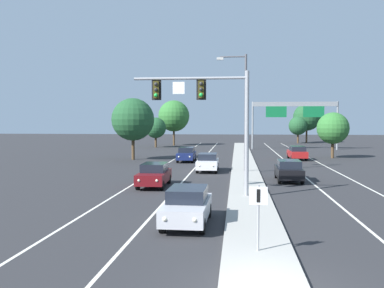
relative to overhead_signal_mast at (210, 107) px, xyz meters
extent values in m
cube|color=#9E9B93|center=(2.28, 4.38, -5.23)|extent=(2.40, 110.00, 0.15)
cube|color=silver|center=(-2.42, 11.38, -5.30)|extent=(0.14, 100.00, 0.01)
cube|color=silver|center=(6.98, 11.38, -5.30)|extent=(0.14, 100.00, 0.01)
cube|color=silver|center=(-5.72, 11.38, -5.30)|extent=(0.14, 100.00, 0.01)
cube|color=silver|center=(10.28, 11.38, -5.30)|extent=(0.14, 100.00, 0.01)
cylinder|color=gray|center=(2.12, 0.01, -1.56)|extent=(0.24, 0.24, 7.20)
cylinder|color=gray|center=(-1.18, 0.01, 1.64)|extent=(6.61, 0.16, 0.16)
cube|color=black|center=(-0.52, 0.05, 0.99)|extent=(0.56, 0.06, 1.20)
cube|color=#38330F|center=(-0.52, 0.01, 0.99)|extent=(0.32, 0.32, 1.00)
sphere|color=#282828|center=(-0.52, -0.16, 1.31)|extent=(0.22, 0.22, 0.22)
sphere|color=#282828|center=(-0.52, -0.16, 0.99)|extent=(0.22, 0.22, 0.22)
sphere|color=green|center=(-0.52, -0.16, 0.67)|extent=(0.22, 0.22, 0.22)
cube|color=black|center=(-3.16, 0.05, 0.99)|extent=(0.56, 0.06, 1.20)
cube|color=#38330F|center=(-3.16, 0.01, 0.99)|extent=(0.32, 0.32, 1.00)
sphere|color=#282828|center=(-3.16, -0.16, 1.31)|extent=(0.22, 0.22, 0.22)
sphere|color=#282828|center=(-3.16, -0.16, 0.99)|extent=(0.22, 0.22, 0.22)
sphere|color=green|center=(-3.16, -0.16, 0.67)|extent=(0.22, 0.22, 0.22)
cube|color=white|center=(-1.84, -0.01, 1.09)|extent=(0.70, 0.04, 0.70)
cylinder|color=gray|center=(2.28, -10.55, -4.06)|extent=(0.08, 0.08, 2.20)
cube|color=white|center=(2.28, -10.58, -3.31)|extent=(0.60, 0.03, 0.60)
cube|color=black|center=(2.28, -10.60, -3.31)|extent=(0.12, 0.01, 0.44)
cylinder|color=#4C4C51|center=(2.28, 12.05, -0.16)|extent=(0.20, 0.20, 10.00)
cylinder|color=#4C4C51|center=(1.18, 12.05, 4.64)|extent=(2.20, 0.12, 0.12)
cube|color=#B7B7B2|center=(0.08, 12.05, 4.49)|extent=(0.56, 0.28, 0.20)
cube|color=#B7B7BC|center=(-0.56, -6.65, -4.64)|extent=(1.87, 4.43, 0.70)
cube|color=black|center=(-0.56, -6.43, -4.01)|extent=(1.62, 2.40, 0.56)
sphere|color=#EAE5C6|center=(-0.02, -8.84, -4.59)|extent=(0.18, 0.18, 0.18)
sphere|color=#EAE5C6|center=(-1.17, -8.82, -4.59)|extent=(0.18, 0.18, 0.18)
cylinder|color=black|center=(0.21, -8.16, -4.99)|extent=(0.23, 0.64, 0.64)
cylinder|color=black|center=(-1.39, -8.13, -4.99)|extent=(0.23, 0.64, 0.64)
cylinder|color=black|center=(0.26, -5.16, -4.99)|extent=(0.23, 0.64, 0.64)
cylinder|color=black|center=(-1.34, -5.13, -4.99)|extent=(0.23, 0.64, 0.64)
cube|color=#5B0F14|center=(-4.05, 3.65, -4.64)|extent=(1.86, 4.42, 0.70)
cube|color=black|center=(-4.05, 3.87, -4.01)|extent=(1.62, 2.40, 0.56)
sphere|color=#EAE5C6|center=(-3.45, 1.48, -4.59)|extent=(0.18, 0.18, 0.18)
sphere|color=#EAE5C6|center=(-4.60, 1.47, -4.59)|extent=(0.18, 0.18, 0.18)
cylinder|color=black|center=(-3.23, 2.16, -4.99)|extent=(0.23, 0.64, 0.64)
cylinder|color=black|center=(-4.83, 2.14, -4.99)|extent=(0.23, 0.64, 0.64)
cylinder|color=black|center=(-3.27, 5.16, -4.99)|extent=(0.23, 0.64, 0.64)
cylinder|color=black|center=(-4.87, 5.14, -4.99)|extent=(0.23, 0.64, 0.64)
cube|color=silver|center=(-1.02, 12.79, -4.64)|extent=(1.85, 4.42, 0.70)
cube|color=black|center=(-1.03, 13.01, -4.01)|extent=(1.61, 2.39, 0.56)
sphere|color=#EAE5C6|center=(-0.42, 10.61, -4.59)|extent=(0.18, 0.18, 0.18)
sphere|color=#EAE5C6|center=(-1.57, 10.60, -4.59)|extent=(0.18, 0.18, 0.18)
cylinder|color=black|center=(-0.21, 11.30, -4.99)|extent=(0.23, 0.64, 0.64)
cylinder|color=black|center=(-1.81, 11.28, -4.99)|extent=(0.23, 0.64, 0.64)
cylinder|color=black|center=(-0.24, 14.30, -4.99)|extent=(0.23, 0.64, 0.64)
cylinder|color=black|center=(-1.84, 14.28, -4.99)|extent=(0.23, 0.64, 0.64)
cube|color=#141E4C|center=(-3.96, 21.51, -4.64)|extent=(1.87, 4.43, 0.70)
cube|color=black|center=(-3.97, 21.73, -4.01)|extent=(1.62, 2.40, 0.56)
sphere|color=#EAE5C6|center=(-3.35, 19.34, -4.59)|extent=(0.18, 0.18, 0.18)
sphere|color=#EAE5C6|center=(-4.50, 19.33, -4.59)|extent=(0.18, 0.18, 0.18)
cylinder|color=black|center=(-3.14, 20.03, -4.99)|extent=(0.23, 0.64, 0.64)
cylinder|color=black|center=(-4.74, 20.00, -4.99)|extent=(0.23, 0.64, 0.64)
cylinder|color=black|center=(-3.19, 23.03, -4.99)|extent=(0.23, 0.64, 0.64)
cylinder|color=black|center=(-4.79, 23.00, -4.99)|extent=(0.23, 0.64, 0.64)
cube|color=black|center=(5.40, 7.34, -4.64)|extent=(1.87, 4.43, 0.70)
cube|color=black|center=(5.40, 7.12, -4.01)|extent=(1.62, 2.40, 0.56)
sphere|color=#EAE5C6|center=(4.86, 9.53, -4.59)|extent=(0.18, 0.18, 0.18)
sphere|color=#EAE5C6|center=(6.01, 9.52, -4.59)|extent=(0.18, 0.18, 0.18)
cylinder|color=black|center=(4.63, 8.86, -4.99)|extent=(0.23, 0.64, 0.64)
cylinder|color=black|center=(6.23, 8.83, -4.99)|extent=(0.23, 0.64, 0.64)
cylinder|color=black|center=(4.58, 5.86, -4.99)|extent=(0.23, 0.64, 0.64)
cylinder|color=black|center=(6.18, 5.83, -4.99)|extent=(0.23, 0.64, 0.64)
cube|color=maroon|center=(8.48, 25.27, -4.64)|extent=(1.87, 4.43, 0.70)
cube|color=black|center=(8.49, 25.05, -4.01)|extent=(1.62, 2.40, 0.56)
sphere|color=#EAE5C6|center=(7.87, 27.44, -4.59)|extent=(0.18, 0.18, 0.18)
sphere|color=#EAE5C6|center=(9.02, 27.45, -4.59)|extent=(0.18, 0.18, 0.18)
cylinder|color=black|center=(7.66, 26.75, -4.99)|extent=(0.23, 0.64, 0.64)
cylinder|color=black|center=(9.26, 26.78, -4.99)|extent=(0.23, 0.64, 0.64)
cylinder|color=black|center=(7.71, 23.75, -4.99)|extent=(0.23, 0.64, 0.64)
cylinder|color=black|center=(9.31, 23.78, -4.99)|extent=(0.23, 0.64, 0.64)
cylinder|color=gray|center=(3.98, 43.01, -1.56)|extent=(0.28, 0.28, 7.50)
cylinder|color=gray|center=(16.98, 43.01, -1.56)|extent=(0.28, 0.28, 7.50)
cube|color=gray|center=(10.48, 43.01, 1.79)|extent=(13.00, 0.36, 0.70)
cube|color=#0F6033|center=(7.62, 42.81, 0.59)|extent=(3.20, 0.08, 1.70)
cube|color=#0F6033|center=(13.34, 42.81, 0.59)|extent=(3.20, 0.08, 1.70)
cylinder|color=#4C3823|center=(15.65, 63.76, -3.80)|extent=(0.36, 0.36, 3.02)
sphere|color=#1E4C28|center=(15.65, 63.76, -0.08)|extent=(5.52, 5.52, 5.52)
cylinder|color=#4C3823|center=(13.00, 27.78, -4.27)|extent=(0.36, 0.36, 2.08)
sphere|color=#2D6B2D|center=(13.00, 27.78, -1.70)|extent=(3.81, 3.81, 3.81)
cylinder|color=#4C3823|center=(-9.90, 51.96, -3.76)|extent=(0.36, 0.36, 3.10)
sphere|color=#2D6B2D|center=(-9.90, 51.96, 0.07)|extent=(5.68, 5.68, 5.68)
cylinder|color=#4C3823|center=(-10.37, 23.25, -3.97)|extent=(0.36, 0.36, 2.68)
sphere|color=#1E4C28|center=(-10.37, 23.25, -0.66)|extent=(4.91, 4.91, 4.91)
cylinder|color=#4C3823|center=(-12.11, 45.94, -4.35)|extent=(0.36, 0.36, 1.91)
sphere|color=#1E4C28|center=(-12.11, 45.94, -1.99)|extent=(3.50, 3.50, 3.50)
cylinder|color=#4C3823|center=(13.66, 61.88, -4.29)|extent=(0.36, 0.36, 2.03)
sphere|color=#1E4C28|center=(13.66, 61.88, -1.79)|extent=(3.71, 3.71, 3.71)
camera|label=1|loc=(1.56, -24.69, -0.83)|focal=39.76mm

